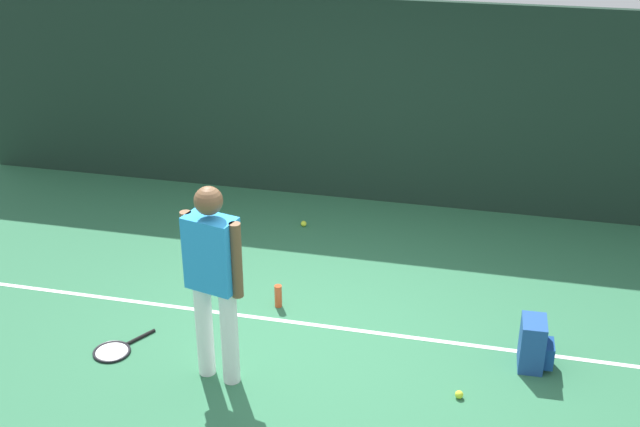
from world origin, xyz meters
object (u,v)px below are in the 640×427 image
at_px(tennis_player, 213,274).
at_px(water_bottle, 278,296).
at_px(tennis_racket, 115,350).
at_px(tennis_ball_by_fence, 459,395).
at_px(backpack, 534,345).
at_px(tennis_ball_near_player, 304,224).

distance_m(tennis_player, water_bottle, 1.45).
relative_size(tennis_racket, tennis_ball_by_fence, 9.38).
bearing_deg(tennis_ball_by_fence, tennis_player, -175.20).
distance_m(tennis_racket, backpack, 3.56).
height_order(tennis_player, tennis_ball_by_fence, tennis_player).
distance_m(tennis_racket, tennis_ball_by_fence, 2.94).
height_order(tennis_ball_by_fence, water_bottle, water_bottle).
bearing_deg(tennis_player, backpack, 30.09).
height_order(tennis_player, tennis_racket, tennis_player).
xyz_separation_m(backpack, water_bottle, (-2.32, 0.42, -0.10)).
bearing_deg(water_bottle, tennis_ball_near_player, 96.22).
height_order(backpack, tennis_ball_near_player, backpack).
bearing_deg(tennis_racket, tennis_ball_near_player, -170.06).
bearing_deg(water_bottle, tennis_player, -98.71).
bearing_deg(backpack, tennis_ball_by_fence, 133.71).
distance_m(backpack, tennis_ball_near_player, 3.29).
distance_m(backpack, water_bottle, 2.36).
bearing_deg(tennis_racket, tennis_player, 112.81).
relative_size(backpack, tennis_ball_by_fence, 6.67).
height_order(tennis_player, backpack, tennis_player).
distance_m(tennis_ball_near_player, tennis_ball_by_fence, 3.32).
height_order(tennis_ball_near_player, water_bottle, water_bottle).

